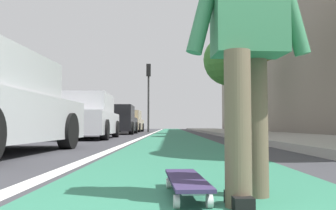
{
  "coord_description": "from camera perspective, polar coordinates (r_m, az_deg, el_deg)",
  "views": [
    {
      "loc": [
        -0.81,
        0.15,
        0.42
      ],
      "look_at": [
        13.44,
        0.25,
        1.25
      ],
      "focal_mm": 38.51,
      "sensor_mm": 36.0,
      "label": 1
    }
  ],
  "objects": [
    {
      "name": "parked_car_mid",
      "position": [
        12.18,
        -12.96,
        -1.94
      ],
      "size": [
        4.49,
        2.02,
        1.47
      ],
      "color": "silver",
      "rests_on": "ground"
    },
    {
      "name": "street_tree_mid",
      "position": [
        14.15,
        13.7,
        11.14
      ],
      "size": [
        2.43,
        2.43,
        5.18
      ],
      "color": "brown",
      "rests_on": "ground"
    },
    {
      "name": "ground_plane",
      "position": [
        10.82,
        1.21,
        -5.56
      ],
      "size": [
        80.0,
        80.0,
        0.0
      ],
      "primitive_type": "plane",
      "color": "#38383D"
    },
    {
      "name": "skateboard",
      "position": [
        2.19,
        2.9,
        -11.92
      ],
      "size": [
        0.85,
        0.26,
        0.11
      ],
      "color": "white",
      "rests_on": "ground"
    },
    {
      "name": "lane_stripe_white",
      "position": [
        20.84,
        -2.46,
        -4.48
      ],
      "size": [
        52.0,
        0.16,
        0.01
      ],
      "primitive_type": "cube",
      "color": "silver",
      "rests_on": "ground"
    },
    {
      "name": "skater_person",
      "position": [
        2.13,
        12.52,
        10.79
      ],
      "size": [
        0.48,
        0.72,
        1.64
      ],
      "color": "brown",
      "rests_on": "ground"
    },
    {
      "name": "building_facade",
      "position": [
        24.21,
        16.72,
        7.53
      ],
      "size": [
        40.0,
        1.2,
        9.84
      ],
      "primitive_type": "cube",
      "color": "gray",
      "rests_on": "ground"
    },
    {
      "name": "parked_car_end",
      "position": [
        24.96,
        -6.3,
        -2.68
      ],
      "size": [
        4.44,
        1.93,
        1.46
      ],
      "color": "tan",
      "rests_on": "ground"
    },
    {
      "name": "street_tree_far",
      "position": [
        20.0,
        9.66,
        6.98
      ],
      "size": [
        2.81,
        2.81,
        5.41
      ],
      "color": "brown",
      "rests_on": "ground"
    },
    {
      "name": "parked_car_far",
      "position": [
        18.77,
        -8.11,
        -2.43
      ],
      "size": [
        4.1,
        2.01,
        1.47
      ],
      "color": "black",
      "rests_on": "ground"
    },
    {
      "name": "sidewalk_curb",
      "position": [
        19.15,
        11.25,
        -4.33
      ],
      "size": [
        52.0,
        3.2,
        0.13
      ],
      "primitive_type": "cube",
      "color": "#9E9B93",
      "rests_on": "ground"
    },
    {
      "name": "traffic_light",
      "position": [
        23.55,
        -3.1,
        3.15
      ],
      "size": [
        0.33,
        0.28,
        4.47
      ],
      "color": "#2D2D2D",
      "rests_on": "ground"
    },
    {
      "name": "bike_lane_paint",
      "position": [
        24.81,
        0.75,
        -4.3
      ],
      "size": [
        56.0,
        2.07,
        0.0
      ],
      "primitive_type": "cube",
      "color": "#2D7256",
      "rests_on": "ground"
    }
  ]
}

